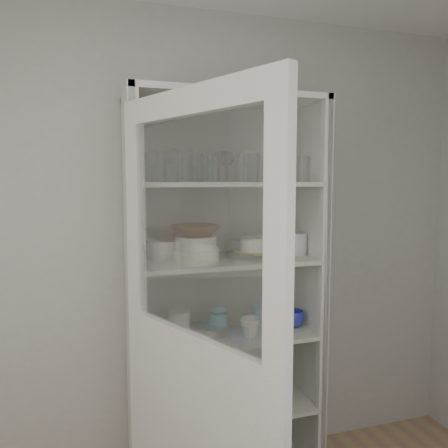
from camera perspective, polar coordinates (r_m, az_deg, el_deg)
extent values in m
cube|color=#BDBCBA|center=(2.47, -6.01, -2.93)|extent=(3.60, 0.02, 2.60)
cube|color=beige|center=(2.26, -11.99, -10.29)|extent=(0.03, 0.45, 2.10)
cube|color=beige|center=(2.54, 10.63, -8.52)|extent=(0.03, 0.45, 2.10)
cube|color=gray|center=(2.55, -1.42, -8.36)|extent=(1.00, 0.03, 2.10)
cube|color=beige|center=(2.31, 0.00, 16.07)|extent=(1.00, 0.45, 0.03)
cube|color=beige|center=(2.57, 0.11, -22.67)|extent=(0.94, 0.42, 0.02)
cube|color=beige|center=(2.40, 0.11, -14.24)|extent=(0.94, 0.42, 0.02)
cube|color=beige|center=(2.30, 0.11, -4.81)|extent=(0.94, 0.42, 0.02)
cube|color=beige|center=(2.26, 0.11, 5.22)|extent=(0.94, 0.42, 0.02)
cube|color=beige|center=(1.60, -4.07, 15.80)|extent=(0.41, 0.84, 0.10)
cube|color=beige|center=(1.92, -11.41, 0.55)|extent=(0.07, 0.10, 0.80)
cube|color=beige|center=(1.29, 7.15, -1.81)|extent=(0.07, 0.10, 0.80)
cube|color=silver|center=(1.59, -3.96, -0.40)|extent=(0.31, 0.66, 0.78)
cylinder|color=silver|center=(2.04, -7.00, 7.28)|extent=(0.08, 0.08, 0.13)
cylinder|color=silver|center=(2.04, -8.55, 7.36)|extent=(0.09, 0.09, 0.14)
cylinder|color=silver|center=(2.11, -1.39, 7.21)|extent=(0.07, 0.07, 0.13)
cylinder|color=silver|center=(2.15, 2.66, 7.28)|extent=(0.08, 0.08, 0.13)
cylinder|color=silver|center=(2.18, 4.47, 7.18)|extent=(0.08, 0.08, 0.13)
cylinder|color=silver|center=(2.19, 3.53, 7.51)|extent=(0.10, 0.10, 0.16)
cylinder|color=silver|center=(2.29, 10.35, 7.04)|extent=(0.07, 0.07, 0.13)
cylinder|color=silver|center=(2.18, -10.38, 7.25)|extent=(0.08, 0.08, 0.14)
cylinder|color=silver|center=(2.21, -3.70, 7.31)|extent=(0.07, 0.07, 0.14)
cylinder|color=silver|center=(2.20, -5.15, 7.50)|extent=(0.08, 0.08, 0.16)
cylinder|color=silver|center=(2.21, -3.31, 7.21)|extent=(0.08, 0.08, 0.13)
cylinder|color=white|center=(2.18, -3.69, -4.14)|extent=(0.23, 0.23, 0.07)
cylinder|color=white|center=(2.32, -7.60, -3.24)|extent=(0.20, 0.20, 0.10)
cylinder|color=#F2E6CE|center=(2.17, -3.70, -2.41)|extent=(0.21, 0.21, 0.06)
imported|color=#572F16|center=(2.17, -3.71, -0.85)|extent=(0.27, 0.27, 0.06)
cylinder|color=silver|center=(2.37, 4.12, -3.98)|extent=(0.45, 0.45, 0.02)
cube|color=gold|center=(2.37, 4.13, -3.62)|extent=(0.21, 0.21, 0.01)
cylinder|color=white|center=(2.37, 4.13, -2.63)|extent=(0.19, 0.19, 0.07)
cylinder|color=#B8B8B8|center=(2.44, 9.30, -2.57)|extent=(0.13, 0.13, 0.12)
imported|color=#22349F|center=(2.50, 9.08, -12.10)|extent=(0.14, 0.14, 0.09)
imported|color=teal|center=(2.52, 5.03, -11.71)|extent=(0.15, 0.15, 0.11)
imported|color=white|center=(2.33, 3.47, -13.31)|extent=(0.14, 0.14, 0.10)
cylinder|color=teal|center=(2.42, -0.70, -12.61)|extent=(0.10, 0.10, 0.10)
ellipsoid|color=teal|center=(2.40, -0.71, -11.31)|extent=(0.10, 0.10, 0.02)
cylinder|color=#ACACAD|center=(2.34, -1.36, -13.96)|extent=(0.11, 0.11, 0.04)
cylinder|color=white|center=(2.33, -5.86, -12.86)|extent=(0.13, 0.13, 0.13)
imported|color=#F2E6CE|center=(2.47, -6.23, -22.66)|extent=(0.24, 0.24, 0.07)
cube|color=#9C9EA5|center=(2.58, 0.51, -21.57)|extent=(0.19, 0.14, 0.06)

